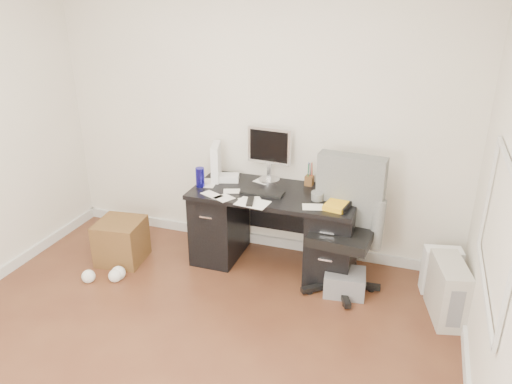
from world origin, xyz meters
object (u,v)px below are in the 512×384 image
at_px(keyboard, 262,193).
at_px(wicker_basket, 121,241).
at_px(office_chair, 343,228).
at_px(lcd_monitor, 269,154).
at_px(pc_tower, 447,290).
at_px(desk, 274,226).

height_order(keyboard, wicker_basket, keyboard).
xyz_separation_m(office_chair, wicker_basket, (-2.07, -0.22, -0.38)).
distance_m(lcd_monitor, pc_tower, 1.93).
bearing_deg(office_chair, lcd_monitor, 156.61).
height_order(keyboard, pc_tower, keyboard).
bearing_deg(pc_tower, lcd_monitor, 147.45).
bearing_deg(keyboard, lcd_monitor, 95.35).
xyz_separation_m(desk, wicker_basket, (-1.41, -0.41, -0.19)).
bearing_deg(keyboard, desk, 41.41).
relative_size(lcd_monitor, wicker_basket, 1.29).
bearing_deg(desk, pc_tower, -12.15).
xyz_separation_m(desk, keyboard, (-0.09, -0.09, 0.36)).
xyz_separation_m(keyboard, pc_tower, (1.64, -0.25, -0.52)).
bearing_deg(office_chair, wicker_basket, -168.81).
xyz_separation_m(keyboard, wicker_basket, (-1.32, -0.32, -0.55)).
height_order(keyboard, office_chair, office_chair).
bearing_deg(lcd_monitor, office_chair, -24.02).
bearing_deg(wicker_basket, lcd_monitor, 26.82).
bearing_deg(wicker_basket, office_chair, 6.05).
relative_size(keyboard, pc_tower, 0.80).
bearing_deg(lcd_monitor, pc_tower, -14.39).
height_order(lcd_monitor, keyboard, lcd_monitor).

